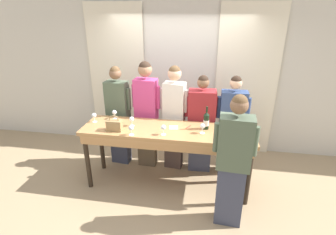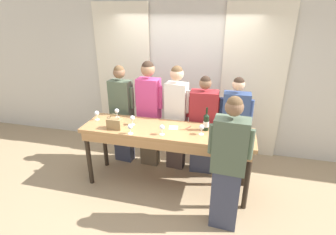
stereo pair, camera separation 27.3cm
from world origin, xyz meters
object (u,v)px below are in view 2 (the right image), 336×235
(tasting_bar, at_px, (166,136))
(guest_navy_coat, at_px, (234,128))
(guest_olive_jacket, at_px, (122,113))
(wine_glass_front_left, at_px, (202,128))
(wine_glass_center_right, at_px, (97,114))
(guest_striped_shirt, at_px, (203,126))
(guest_cream_sweater, at_px, (176,116))
(wine_glass_front_mid, at_px, (132,118))
(wine_glass_back_left, at_px, (117,111))
(wine_glass_front_right, at_px, (230,124))
(guest_pink_top, at_px, (149,113))
(handbag, at_px, (115,123))
(wine_glass_center_left, at_px, (162,128))
(host_pouring, at_px, (228,165))
(wine_glass_center_mid, at_px, (130,127))
(wine_bottle, at_px, (206,122))

(tasting_bar, height_order, guest_navy_coat, guest_navy_coat)
(guest_olive_jacket, bearing_deg, wine_glass_front_left, -22.12)
(wine_glass_center_right, distance_m, guest_striped_shirt, 1.69)
(guest_olive_jacket, distance_m, guest_cream_sweater, 0.96)
(wine_glass_front_mid, bearing_deg, wine_glass_back_left, 148.41)
(wine_glass_front_right, height_order, guest_olive_jacket, guest_olive_jacket)
(guest_olive_jacket, bearing_deg, guest_pink_top, -0.00)
(handbag, distance_m, wine_glass_center_left, 0.71)
(host_pouring, bearing_deg, wine_glass_front_mid, 155.61)
(handbag, relative_size, guest_olive_jacket, 0.13)
(wine_glass_front_mid, bearing_deg, handbag, -135.84)
(wine_glass_front_right, bearing_deg, guest_pink_top, 164.24)
(guest_olive_jacket, height_order, guest_pink_top, guest_pink_top)
(wine_glass_center_left, bearing_deg, guest_cream_sweater, 86.60)
(wine_glass_front_right, bearing_deg, wine_glass_center_mid, -162.02)
(wine_glass_center_left, xyz_separation_m, guest_navy_coat, (0.97, 0.72, -0.22))
(tasting_bar, relative_size, wine_glass_front_mid, 17.12)
(wine_glass_center_left, relative_size, host_pouring, 0.08)
(handbag, xyz_separation_m, guest_olive_jacket, (-0.20, 0.70, -0.14))
(wine_glass_front_mid, xyz_separation_m, wine_glass_center_left, (0.51, -0.21, -0.00))
(wine_glass_front_right, height_order, guest_pink_top, guest_pink_top)
(guest_olive_jacket, distance_m, guest_pink_top, 0.50)
(wine_glass_back_left, distance_m, guest_striped_shirt, 1.40)
(guest_olive_jacket, distance_m, host_pouring, 2.17)
(wine_glass_front_right, bearing_deg, handbag, -168.40)
(wine_glass_front_right, xyz_separation_m, guest_cream_sweater, (-0.86, 0.37, -0.12))
(handbag, xyz_separation_m, wine_glass_back_left, (-0.15, 0.40, 0.02))
(tasting_bar, bearing_deg, guest_olive_jacket, 149.34)
(wine_glass_center_left, distance_m, guest_navy_coat, 1.23)
(wine_glass_center_left, relative_size, guest_cream_sweater, 0.08)
(wine_glass_front_mid, xyz_separation_m, wine_glass_center_mid, (0.08, -0.29, -0.00))
(guest_cream_sweater, xyz_separation_m, host_pouring, (0.88, -1.16, -0.06))
(guest_pink_top, bearing_deg, wine_bottle, -23.58)
(wine_bottle, xyz_separation_m, guest_navy_coat, (0.40, 0.43, -0.24))
(tasting_bar, xyz_separation_m, wine_glass_back_left, (-0.88, 0.25, 0.21))
(guest_cream_sweater, height_order, guest_navy_coat, guest_cream_sweater)
(wine_glass_center_left, xyz_separation_m, wine_glass_center_mid, (-0.43, -0.08, 0.00))
(wine_glass_front_right, distance_m, guest_cream_sweater, 0.94)
(wine_glass_center_right, height_order, guest_striped_shirt, guest_striped_shirt)
(wine_glass_front_left, xyz_separation_m, guest_navy_coat, (0.44, 0.58, -0.22))
(wine_glass_center_left, bearing_deg, handbag, 178.61)
(wine_bottle, relative_size, wine_glass_front_mid, 2.36)
(guest_cream_sweater, bearing_deg, wine_glass_center_left, -93.40)
(wine_bottle, height_order, guest_striped_shirt, guest_striped_shirt)
(wine_bottle, distance_m, guest_navy_coat, 0.64)
(wine_bottle, xyz_separation_m, wine_glass_center_right, (-1.69, -0.03, -0.02))
(wine_glass_front_right, height_order, wine_glass_center_mid, same)
(handbag, distance_m, guest_pink_top, 0.77)
(wine_bottle, height_order, wine_glass_center_mid, wine_bottle)
(handbag, bearing_deg, wine_glass_front_left, 5.51)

